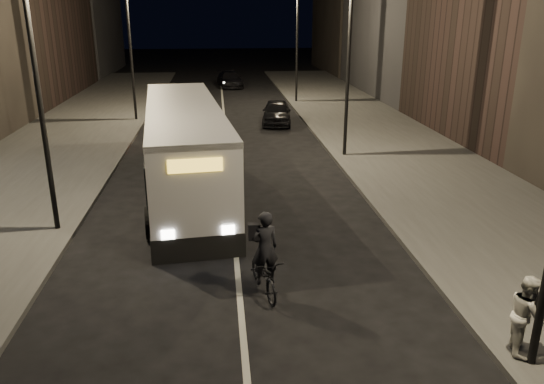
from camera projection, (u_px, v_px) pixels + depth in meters
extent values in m
plane|color=black|center=(239.00, 285.00, 13.72)|extent=(180.00, 180.00, 0.00)
cube|color=#3D3E3B|center=(390.00, 145.00, 27.69)|extent=(7.00, 70.00, 0.16)
cube|color=#3D3E3B|center=(54.00, 153.00, 26.05)|extent=(7.00, 70.00, 0.16)
cylinder|color=black|center=(348.00, 70.00, 24.20)|extent=(0.16, 0.16, 8.00)
cylinder|color=black|center=(297.00, 47.00, 39.25)|extent=(0.16, 0.16, 8.00)
cylinder|color=black|center=(40.00, 103.00, 15.59)|extent=(0.16, 0.16, 8.00)
cylinder|color=black|center=(131.00, 55.00, 32.53)|extent=(0.16, 0.16, 8.00)
cube|color=silver|center=(185.00, 150.00, 20.30)|extent=(3.92, 12.75, 3.34)
cube|color=black|center=(184.00, 138.00, 20.15)|extent=(3.96, 12.34, 1.20)
cube|color=silver|center=(182.00, 108.00, 19.77)|extent=(3.94, 12.75, 0.19)
cube|color=gold|center=(195.00, 165.00, 14.12)|extent=(1.47, 0.28, 0.37)
cylinder|color=black|center=(152.00, 223.00, 16.36)|extent=(0.47, 1.08, 1.05)
cylinder|color=black|center=(236.00, 216.00, 16.87)|extent=(0.47, 1.08, 1.05)
cylinder|color=black|center=(153.00, 154.00, 24.09)|extent=(0.47, 1.08, 1.05)
cylinder|color=black|center=(210.00, 151.00, 24.60)|extent=(0.47, 1.08, 1.05)
imported|color=black|center=(264.00, 274.00, 13.19)|extent=(1.07, 2.06, 1.03)
imported|color=black|center=(265.00, 248.00, 12.74)|extent=(0.76, 0.58, 1.88)
imported|color=beige|center=(527.00, 314.00, 10.54)|extent=(0.87, 0.98, 1.68)
imported|color=black|center=(277.00, 112.00, 32.92)|extent=(2.23, 4.46, 1.46)
imported|color=#3C3C3E|center=(182.00, 111.00, 32.97)|extent=(1.72, 4.83, 1.59)
imported|color=black|center=(230.00, 79.00, 48.87)|extent=(2.58, 5.05, 1.40)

